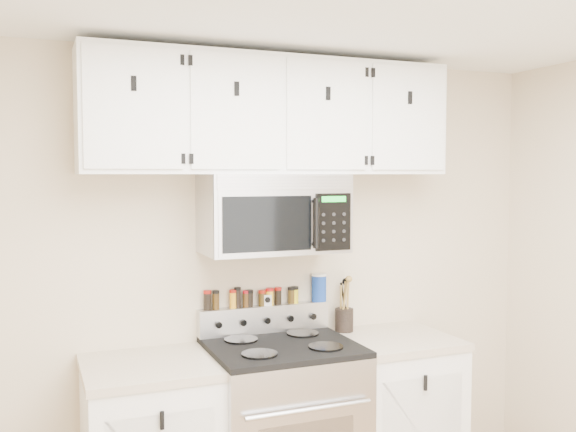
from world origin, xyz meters
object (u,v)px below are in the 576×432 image
Objects in this scene: range at (282,430)px; microwave at (274,213)px; utensil_crock at (344,318)px; salt_canister at (319,287)px.

range is 1.15m from microwave.
utensil_crock is at bearing 12.39° from microwave.
salt_canister is (0.34, 0.28, 0.69)m from range.
microwave is at bearing -155.39° from salt_canister.
range is 3.52× the size of utensil_crock.
range is 0.82m from salt_canister.
range is 1.45× the size of microwave.
utensil_crock is at bearing -19.64° from salt_canister.
utensil_crock is at bearing 25.80° from range.
microwave reaches higher than range.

